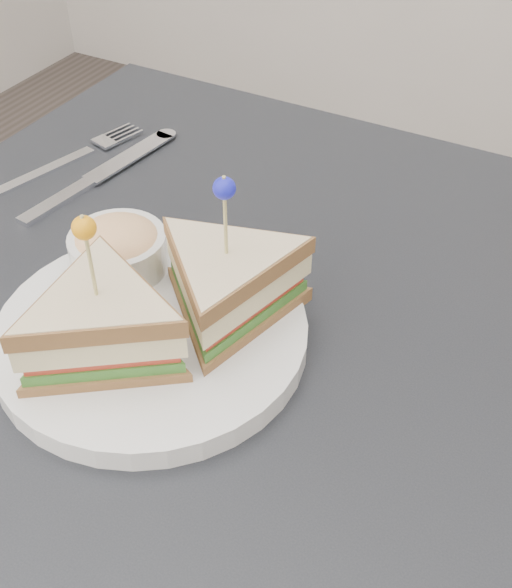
# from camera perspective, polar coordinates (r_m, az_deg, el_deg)

# --- Properties ---
(table) EXTENTS (0.80, 0.80, 0.75)m
(table) POSITION_cam_1_polar(r_m,az_deg,el_deg) (0.65, -1.21, -8.64)
(table) COLOR black
(table) RESTS_ON ground
(plate_meal) EXTENTS (0.29, 0.28, 0.15)m
(plate_meal) POSITION_cam_1_polar(r_m,az_deg,el_deg) (0.57, -7.61, -0.83)
(plate_meal) COLOR silver
(plate_meal) RESTS_ON table
(cutlery_fork) EXTENTS (0.07, 0.19, 0.01)m
(cutlery_fork) POSITION_cam_1_polar(r_m,az_deg,el_deg) (0.85, -13.66, 10.39)
(cutlery_fork) COLOR white
(cutlery_fork) RESTS_ON table
(cutlery_knife) EXTENTS (0.05, 0.23, 0.01)m
(cutlery_knife) POSITION_cam_1_polar(r_m,az_deg,el_deg) (0.80, -12.25, 8.83)
(cutlery_knife) COLOR white
(cutlery_knife) RESTS_ON table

